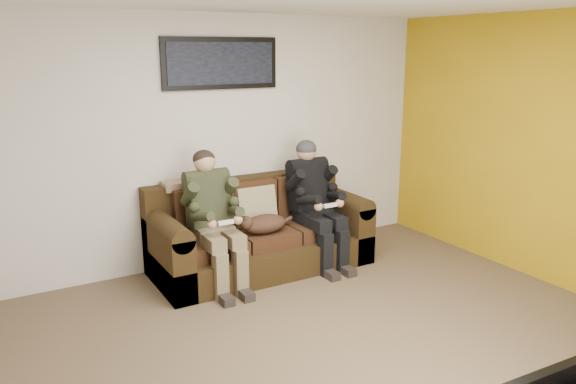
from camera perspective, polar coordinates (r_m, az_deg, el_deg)
floor at (r=4.53m, az=5.51°, el=-15.42°), size 5.00×5.00×0.00m
wall_back at (r=5.98m, az=-6.82°, el=5.17°), size 5.00×0.00×5.00m
wall_right at (r=5.85m, az=26.27°, el=3.58°), size 0.00×4.50×4.50m
accent_wall_right at (r=5.84m, az=26.21°, el=3.58°), size 0.00×4.50×4.50m
sofa at (r=5.92m, az=-3.06°, el=-4.37°), size 2.23×0.96×0.91m
throw_pillow at (r=5.87m, az=-3.28°, el=-1.43°), size 0.43×0.20×0.42m
throw_blanket at (r=5.76m, az=-10.42°, el=0.76°), size 0.46×0.22×0.08m
person_left at (r=5.42m, az=-7.64°, el=-1.96°), size 0.51×0.87×1.30m
person_right at (r=5.93m, az=2.68°, el=-0.38°), size 0.51×0.86×1.31m
cat at (r=5.62m, az=-2.55°, el=-3.23°), size 0.66×0.26×0.24m
framed_poster at (r=5.88m, az=-6.83°, el=12.85°), size 1.25×0.05×0.52m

